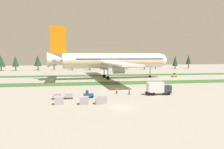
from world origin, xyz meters
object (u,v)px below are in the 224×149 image
(ground_crew_loader, at_px, (129,91))
(uld_container_0, at_px, (59,100))
(airliner, at_px, (111,61))
(baggage_tug, at_px, (88,95))
(cargo_dolly_lead, at_px, (69,95))
(pushback_tractor, at_px, (174,75))
(cargo_dolly_second, at_px, (57,95))
(uld_container_2, at_px, (84,100))
(taxiway_marker_0, at_px, (38,86))
(catering_truck, at_px, (158,88))
(ground_crew_marshaller, at_px, (117,90))
(uld_container_3, at_px, (100,101))
(taxiway_marker_1, at_px, (159,84))
(uld_container_1, at_px, (102,99))
(taxiway_marker_2, at_px, (95,85))
(taxiway_marker_3, at_px, (123,84))

(ground_crew_loader, bearing_deg, uld_container_0, -81.66)
(airliner, xyz_separation_m, baggage_tug, (-12.60, -43.83, -7.83))
(airliner, height_order, cargo_dolly_lead, airliner)
(airliner, height_order, pushback_tractor, airliner)
(cargo_dolly_lead, height_order, cargo_dolly_second, same)
(ground_crew_loader, xyz_separation_m, uld_container_2, (-12.70, -9.44, -0.08))
(pushback_tractor, relative_size, taxiway_marker_0, 4.36)
(catering_truck, xyz_separation_m, uld_container_0, (-26.51, -7.62, -1.06))
(cargo_dolly_lead, relative_size, pushback_tractor, 0.83)
(catering_truck, distance_m, ground_crew_marshaller, 11.79)
(airliner, height_order, baggage_tug, airliner)
(uld_container_0, height_order, uld_container_3, uld_container_0)
(cargo_dolly_second, height_order, uld_container_0, uld_container_0)
(taxiway_marker_0, relative_size, taxiway_marker_1, 0.96)
(cargo_dolly_second, height_order, uld_container_1, uld_container_1)
(pushback_tractor, distance_m, ground_crew_loader, 56.24)
(ground_crew_loader, bearing_deg, cargo_dolly_lead, -98.39)
(cargo_dolly_second, distance_m, taxiway_marker_2, 22.94)
(uld_container_2, xyz_separation_m, taxiway_marker_1, (28.98, 28.02, -0.54))
(pushback_tractor, height_order, taxiway_marker_2, pushback_tractor)
(cargo_dolly_lead, xyz_separation_m, catering_truck, (24.69, 1.42, 1.03))
(ground_crew_marshaller, xyz_separation_m, uld_container_0, (-15.24, -10.93, -0.06))
(cargo_dolly_second, height_order, taxiway_marker_1, cargo_dolly_second)
(airliner, distance_m, pushback_tractor, 34.46)
(pushback_tractor, xyz_separation_m, taxiway_marker_1, (-18.21, -25.84, -0.49))
(ground_crew_loader, height_order, taxiway_marker_0, ground_crew_loader)
(pushback_tractor, relative_size, taxiway_marker_2, 3.88)
(cargo_dolly_lead, xyz_separation_m, ground_crew_marshaller, (13.42, 4.73, 0.03))
(uld_container_2, bearing_deg, pushback_tractor, 48.77)
(airliner, distance_m, baggage_tug, 46.27)
(pushback_tractor, bearing_deg, cargo_dolly_lead, 127.58)
(airliner, bearing_deg, pushback_tractor, 90.00)
(taxiway_marker_2, bearing_deg, taxiway_marker_1, 2.69)
(uld_container_0, relative_size, taxiway_marker_0, 3.23)
(ground_crew_marshaller, bearing_deg, taxiway_marker_0, 99.96)
(ground_crew_marshaller, relative_size, uld_container_1, 0.87)
(ground_crew_marshaller, xyz_separation_m, taxiway_marker_2, (-5.24, 15.24, -0.60))
(baggage_tug, distance_m, pushback_tractor, 65.62)
(taxiway_marker_3, bearing_deg, catering_truck, -76.15)
(uld_container_1, bearing_deg, airliner, 79.25)
(catering_truck, distance_m, uld_container_0, 27.60)
(taxiway_marker_3, bearing_deg, uld_container_1, -110.04)
(catering_truck, relative_size, taxiway_marker_0, 11.24)
(uld_container_2, bearing_deg, cargo_dolly_lead, 119.20)
(taxiway_marker_0, xyz_separation_m, taxiway_marker_3, (31.14, 2.02, -0.06))
(catering_truck, distance_m, uld_container_3, 19.29)
(catering_truck, xyz_separation_m, taxiway_marker_2, (-16.51, 18.55, -1.60))
(catering_truck, xyz_separation_m, uld_container_3, (-17.30, -8.44, -1.20))
(baggage_tug, xyz_separation_m, uld_container_0, (-6.84, -6.40, 0.07))
(cargo_dolly_second, relative_size, taxiway_marker_0, 3.64)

